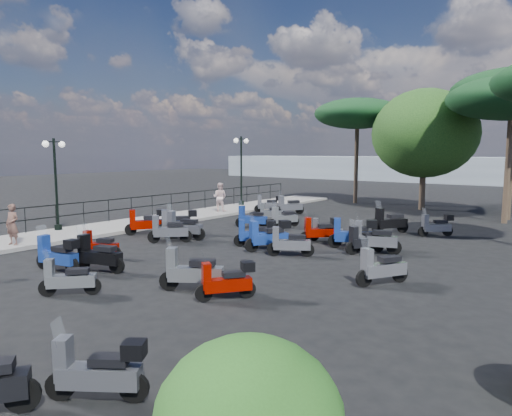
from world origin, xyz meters
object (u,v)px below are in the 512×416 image
Objects in this scene: scooter_25 at (226,282)px; scooter_6 at (58,255)px; scooter_2 at (146,222)px; scooter_7 at (68,279)px; scooter_8 at (169,231)px; scooter_24 at (98,371)px; scooter_17 at (284,218)px; scooter_21 at (321,231)px; lamp_post_2 at (241,166)px; scooter_10 at (270,213)px; scooter_20 at (269,236)px; pine_2 at (357,114)px; scooter_14 at (289,243)px; broadleaf_tree at (425,134)px; scooter_4 at (251,219)px; scooter_5 at (269,204)px; woman at (12,224)px; scooter_3 at (183,227)px; scooter_22 at (374,239)px; scooter_26 at (381,268)px; pedestrian_far at (220,197)px; scooter_1 at (99,246)px; scooter_15 at (256,234)px; scooter_11 at (289,206)px; scooter_16 at (326,231)px; scooter_19 at (192,272)px; lamp_post_1 at (56,178)px; scooter_9 at (178,223)px; scooter_23 at (390,222)px; scooter_27 at (353,234)px; scooter_28 at (364,241)px; pine_1 at (512,98)px; scooter_13 at (98,256)px.

scooter_6 is at bearing 46.51° from scooter_25.
scooter_2 is 1.32× the size of scooter_7.
scooter_24 is (8.05, -8.47, -0.03)m from scooter_8.
scooter_17 is 3.97m from scooter_21.
scooter_6 is at bearing -68.20° from lamp_post_2.
scooter_10 is 7.39m from scooter_20.
scooter_14 is at bearing -71.79° from pine_2.
scooter_7 is 0.16× the size of broadleaf_tree.
scooter_4 is 5.61m from scooter_5.
woman is at bearing 93.60° from scooter_8.
scooter_3 is 1.05× the size of scooter_6.
scooter_21 is 0.74× the size of scooter_22.
scooter_21 is 0.87× the size of scooter_26.
scooter_14 is at bearing -173.70° from scooter_5.
scooter_25 is (10.60, -11.48, -0.53)m from pedestrian_far.
scooter_1 is 1.05× the size of scooter_24.
pine_2 reaches higher than scooter_15.
scooter_25 is (3.35, 2.17, 0.04)m from scooter_7.
scooter_10 is (3.86, -0.33, -0.58)m from pedestrian_far.
scooter_15 is at bearing 39.42° from scooter_14.
woman is 0.97× the size of scooter_11.
scooter_22 is at bearing 179.41° from scooter_17.
scooter_1 is at bearing 29.57° from scooter_25.
broadleaf_tree reaches higher than scooter_20.
scooter_16 is at bearing -88.71° from broadleaf_tree.
scooter_5 is at bearing -23.05° from scooter_20.
scooter_25 is (1.18, 0.01, -0.04)m from scooter_19.
scooter_9 is at bearing 17.22° from lamp_post_1.
pine_2 reaches higher than scooter_23.
scooter_27 is at bearing -107.09° from scooter_8.
scooter_15 is 1.07× the size of scooter_25.
lamp_post_1 is at bearing 28.32° from scooter_24.
lamp_post_1 is at bearing 94.03° from scooter_3.
scooter_9 is at bearing -111.47° from scooter_2.
scooter_16 is (6.96, 3.43, -0.13)m from scooter_2.
scooter_7 is 0.87× the size of scooter_16.
scooter_16 is 1.06× the size of scooter_21.
scooter_28 is 12.57m from pine_1.
scooter_10 is 0.77× the size of scooter_13.
scooter_2 is 1.21× the size of scooter_21.
scooter_23 reaches higher than scooter_3.
scooter_6 is at bearing 130.93° from scooter_16.
scooter_2 is (-2.29, 3.85, 0.13)m from scooter_1.
scooter_3 is 9.11m from scooter_26.
scooter_6 is at bearing 120.76° from scooter_22.
lamp_post_1 is at bearing 43.72° from scooter_19.
broadleaf_tree is (-0.77, 20.67, 4.21)m from scooter_19.
scooter_11 is 1.13× the size of scooter_15.
scooter_27 reaches higher than scooter_25.
scooter_11 is at bearing -127.23° from broadleaf_tree.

